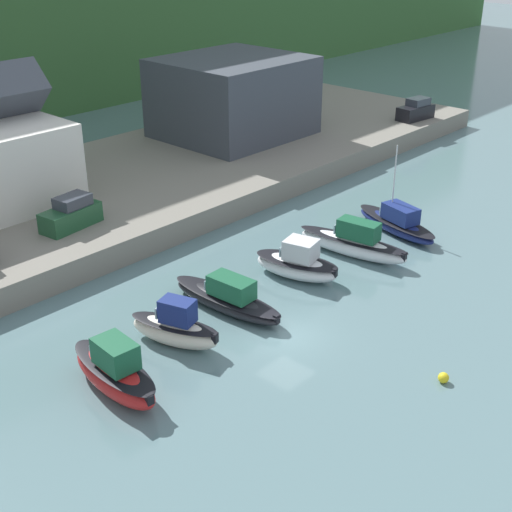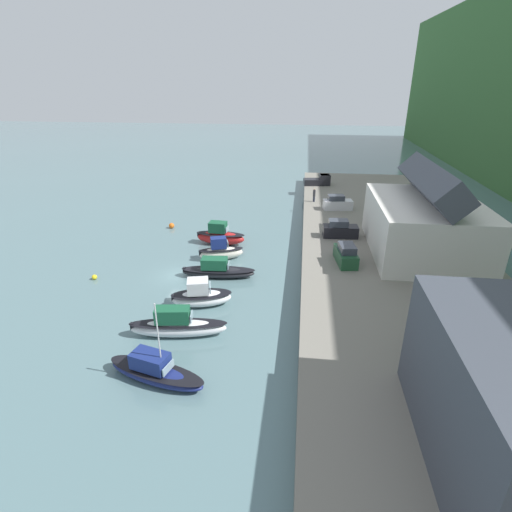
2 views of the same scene
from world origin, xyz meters
The scene contains 16 objects.
ground_plane centered at (0.00, 0.00, 0.00)m, with size 320.00×320.00×0.00m, color slate.
quay_promenade centered at (0.00, 23.50, 0.90)m, with size 92.02×20.33×1.80m.
harbor_clubhouse centered at (-5.57, 26.45, 5.27)m, with size 15.60×10.92×9.83m.
moored_boat_0 centered at (-9.49, 2.78, 1.10)m, with size 2.52×6.48×2.96m.
moored_boat_1 centered at (-4.74, 3.80, 1.03)m, with size 3.13×5.49×2.78m.
moored_boat_2 centered at (-0.18, 4.37, 0.78)m, with size 2.43×8.04×2.20m.
moored_boat_3 centered at (5.77, 4.05, 0.97)m, with size 3.50×6.02×2.65m.
moored_boat_4 centered at (10.80, 3.31, 0.96)m, with size 2.80×8.26×2.63m.
moored_boat_5 centered at (16.20, 3.33, 0.77)m, with size 3.95×7.90×6.40m.
parked_car_1 centered at (-1.54, 17.86, 2.72)m, with size 4.41×2.36×2.16m.
parked_car_2 centered at (-20.71, 18.26, 2.72)m, with size 2.33×4.40×2.16m.
parked_car_3 centered at (-9.23, 17.80, 2.72)m, with size 2.01×4.29×2.16m.
pickup_truck_0 centered at (-35.56, 15.97, 2.62)m, with size 2.54×4.94×1.90m.
person_on_quay centered at (-24.39, 14.88, 2.90)m, with size 0.40×0.40×2.14m.
mooring_buoy_0 centered at (-14.56, -5.36, 0.39)m, with size 0.77×0.77×0.77m.
mooring_buoy_1 centered at (1.97, -8.54, 0.27)m, with size 0.55×0.55×0.55m.
Camera 2 is at (37.54, 13.02, 19.52)m, focal length 28.00 mm.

